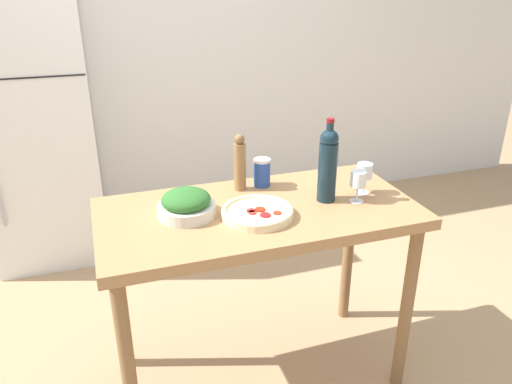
# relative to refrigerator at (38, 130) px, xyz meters

# --- Properties ---
(ground_plane) EXTENTS (14.00, 14.00, 0.00)m
(ground_plane) POSITION_rel_refrigerator_xyz_m (0.94, -1.56, -0.87)
(ground_plane) COLOR tan
(wall_back) EXTENTS (6.40, 0.06, 2.60)m
(wall_back) POSITION_rel_refrigerator_xyz_m (0.94, 0.36, 0.43)
(wall_back) COLOR silver
(wall_back) RESTS_ON ground_plane
(refrigerator) EXTENTS (0.68, 0.66, 1.74)m
(refrigerator) POSITION_rel_refrigerator_xyz_m (0.00, 0.00, 0.00)
(refrigerator) COLOR white
(refrigerator) RESTS_ON ground_plane
(prep_counter) EXTENTS (1.32, 0.66, 0.88)m
(prep_counter) POSITION_rel_refrigerator_xyz_m (0.94, -1.56, -0.10)
(prep_counter) COLOR #A87A4C
(prep_counter) RESTS_ON ground_plane
(wine_bottle) EXTENTS (0.08, 0.08, 0.36)m
(wine_bottle) POSITION_rel_refrigerator_xyz_m (1.24, -1.58, 0.18)
(wine_bottle) COLOR #142833
(wine_bottle) RESTS_ON prep_counter
(wine_glass_near) EXTENTS (0.07, 0.07, 0.14)m
(wine_glass_near) POSITION_rel_refrigerator_xyz_m (1.36, -1.63, 0.11)
(wine_glass_near) COLOR silver
(wine_glass_near) RESTS_ON prep_counter
(wine_glass_far) EXTENTS (0.07, 0.07, 0.14)m
(wine_glass_far) POSITION_rel_refrigerator_xyz_m (1.43, -1.56, 0.11)
(wine_glass_far) COLOR silver
(wine_glass_far) RESTS_ON prep_counter
(pepper_mill) EXTENTS (0.05, 0.05, 0.26)m
(pepper_mill) POSITION_rel_refrigerator_xyz_m (0.93, -1.35, 0.14)
(pepper_mill) COLOR olive
(pepper_mill) RESTS_ON prep_counter
(salad_bowl) EXTENTS (0.23, 0.23, 0.11)m
(salad_bowl) POSITION_rel_refrigerator_xyz_m (0.65, -1.53, 0.07)
(salad_bowl) COLOR silver
(salad_bowl) RESTS_ON prep_counter
(homemade_pizza) EXTENTS (0.29, 0.29, 0.04)m
(homemade_pizza) POSITION_rel_refrigerator_xyz_m (0.91, -1.63, 0.04)
(homemade_pizza) COLOR beige
(homemade_pizza) RESTS_ON prep_counter
(salt_canister) EXTENTS (0.08, 0.08, 0.13)m
(salt_canister) POSITION_rel_refrigerator_xyz_m (1.04, -1.34, 0.08)
(salt_canister) COLOR #284CA3
(salt_canister) RESTS_ON prep_counter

